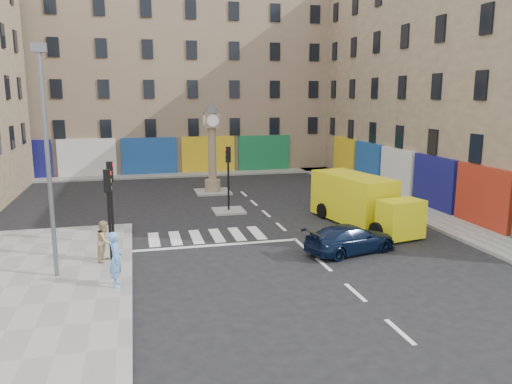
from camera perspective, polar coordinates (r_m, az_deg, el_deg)
name	(u,v)px	position (r m, az deg, el deg)	size (l,w,h in m)	color
ground	(307,250)	(22.27, 5.83, -6.59)	(120.00, 120.00, 0.00)	black
sidewalk_left	(30,287)	(19.53, -24.43, -9.89)	(7.00, 16.00, 0.15)	gray
sidewalk_right	(379,195)	(34.58, 13.92, -0.37)	(2.60, 30.00, 0.15)	gray
sidewalk_far	(174,175)	(42.81, -9.31, 1.96)	(32.00, 2.40, 0.15)	gray
island_near	(229,211)	(29.22, -3.14, -2.16)	(1.80, 1.80, 0.12)	gray
island_far	(213,192)	(35.01, -4.96, 0.03)	(2.40, 2.40, 0.12)	gray
building_right	(470,76)	(37.32, 23.31, 12.12)	(10.00, 30.00, 16.00)	#9D8767
building_far	(166,75)	(48.11, -10.20, 12.99)	(32.00, 10.00, 17.00)	#816C56
traffic_light_left_near	(108,200)	(20.61, -16.52, -0.90)	(0.28, 0.22, 3.70)	black
traffic_light_left_far	(111,189)	(22.97, -16.26, 0.30)	(0.28, 0.22, 3.70)	black
traffic_light_island	(228,168)	(28.75, -3.19, 2.76)	(0.28, 0.22, 3.70)	black
lamp_post	(47,151)	(19.11, -22.77, 4.38)	(0.50, 0.25, 8.30)	#595B60
clock_pillar	(212,142)	(34.51, -5.05, 5.72)	(1.20, 1.20, 6.10)	#9D8767
navy_sedan	(350,239)	(22.01, 10.74, -5.28)	(1.72, 4.22, 1.22)	black
yellow_van	(361,201)	(26.68, 11.87, -1.02)	(3.47, 7.24, 2.54)	yellow
pedestrian_blue	(116,259)	(18.10, -15.71, -7.40)	(0.71, 0.47, 1.96)	#639AE3
pedestrian_tan	(105,241)	(20.97, -16.91, -5.36)	(0.80, 0.63, 1.65)	tan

